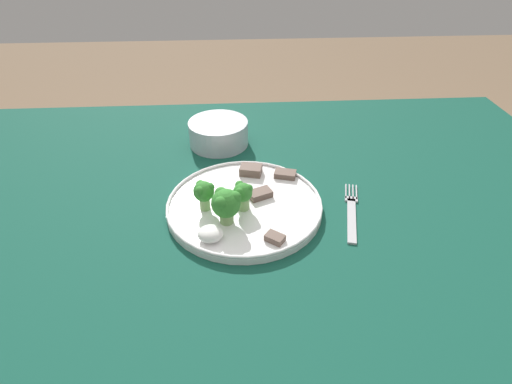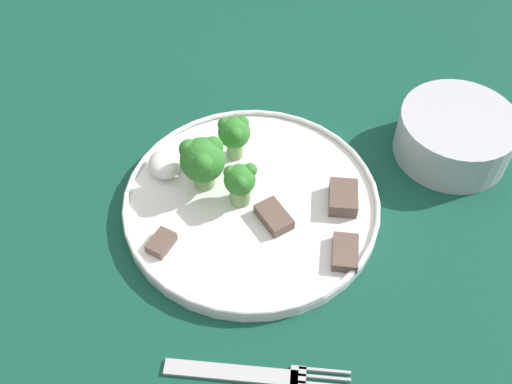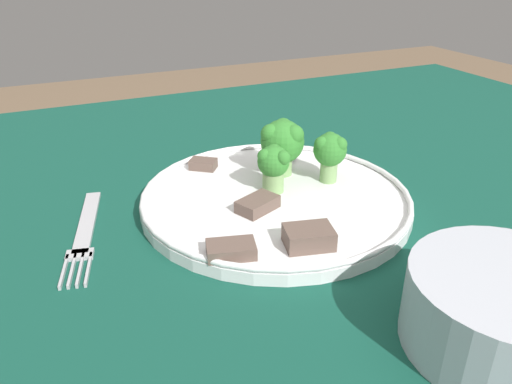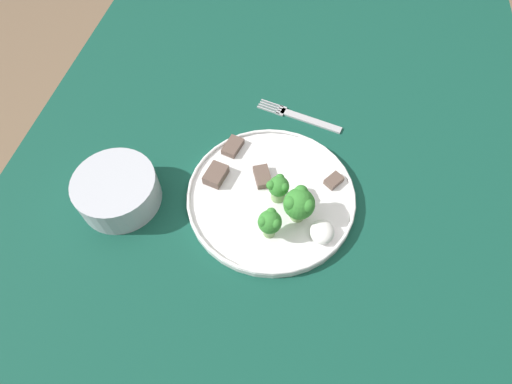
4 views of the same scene
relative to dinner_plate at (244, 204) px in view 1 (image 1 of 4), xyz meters
name	(u,v)px [view 1 (image 1 of 4)]	position (x,y,z in m)	size (l,w,h in m)	color
table	(260,246)	(0.03, 0.00, -0.10)	(1.39, 0.96, 0.77)	#114738
dinner_plate	(244,204)	(0.00, 0.00, 0.00)	(0.28, 0.28, 0.02)	white
fork	(351,212)	(0.19, -0.03, -0.01)	(0.06, 0.17, 0.00)	#B2B2B7
cream_bowl	(219,134)	(-0.05, 0.25, 0.02)	(0.14, 0.14, 0.06)	#B7BCC6
broccoli_floret_near_rim_left	(243,194)	(0.00, -0.02, 0.03)	(0.04, 0.03, 0.05)	#7FA866
broccoli_floret_center_left	(226,203)	(-0.03, -0.05, 0.04)	(0.05, 0.05, 0.06)	#7FA866
broccoli_floret_back_left	(204,192)	(-0.07, -0.01, 0.04)	(0.04, 0.04, 0.06)	#7FA866
meat_slice_front_slice	(251,170)	(0.02, 0.10, 0.01)	(0.05, 0.04, 0.02)	brown
meat_slice_middle_slice	(259,194)	(0.03, 0.02, 0.01)	(0.05, 0.04, 0.01)	brown
meat_slice_rear_slice	(275,238)	(0.05, -0.11, 0.01)	(0.04, 0.03, 0.01)	brown
meat_slice_edge_slice	(285,174)	(0.09, 0.08, 0.01)	(0.05, 0.04, 0.01)	brown
sauce_dollop	(210,234)	(-0.06, -0.10, 0.01)	(0.04, 0.04, 0.02)	white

